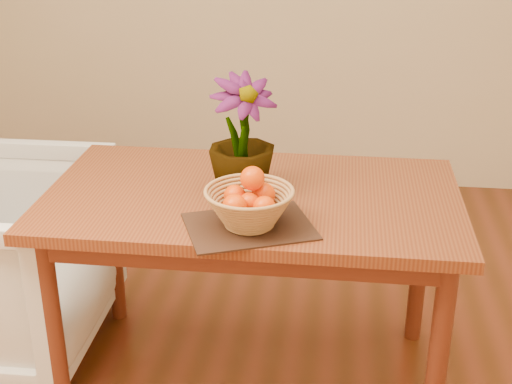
# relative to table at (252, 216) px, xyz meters

# --- Properties ---
(table) EXTENTS (1.40, 0.80, 0.75)m
(table) POSITION_rel_table_xyz_m (0.00, 0.00, 0.00)
(table) COLOR brown
(table) RESTS_ON floor
(placemat) EXTENTS (0.45, 0.40, 0.01)m
(placemat) POSITION_rel_table_xyz_m (0.02, -0.26, 0.09)
(placemat) COLOR #321A12
(placemat) RESTS_ON table
(wicker_basket) EXTENTS (0.27, 0.27, 0.11)m
(wicker_basket) POSITION_rel_table_xyz_m (0.02, -0.26, 0.15)
(wicker_basket) COLOR #AE7748
(wicker_basket) RESTS_ON placemat
(orange_pile) EXTENTS (0.17, 0.17, 0.13)m
(orange_pile) POSITION_rel_table_xyz_m (0.03, -0.25, 0.19)
(orange_pile) COLOR #F44903
(orange_pile) RESTS_ON wicker_basket
(potted_plant) EXTENTS (0.31, 0.31, 0.40)m
(potted_plant) POSITION_rel_table_xyz_m (-0.03, -0.01, 0.29)
(potted_plant) COLOR #184614
(potted_plant) RESTS_ON table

